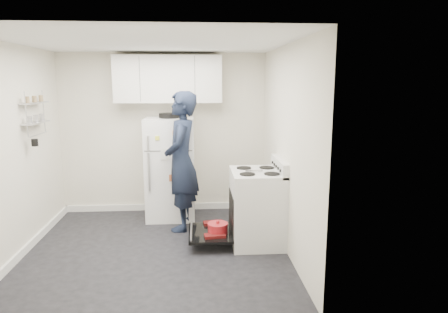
{
  "coord_description": "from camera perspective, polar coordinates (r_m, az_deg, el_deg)",
  "views": [
    {
      "loc": [
        0.51,
        -4.72,
        2.06
      ],
      "look_at": [
        0.89,
        0.65,
        1.05
      ],
      "focal_mm": 32.0,
      "sensor_mm": 36.0,
      "label": 1
    }
  ],
  "objects": [
    {
      "name": "electric_range",
      "position": [
        5.18,
        4.58,
        -7.32
      ],
      "size": [
        0.66,
        0.76,
        1.1
      ],
      "color": "silver",
      "rests_on": "ground"
    },
    {
      "name": "upper_cabinets",
      "position": [
        6.16,
        -7.98,
        10.9
      ],
      "size": [
        1.6,
        0.33,
        0.7
      ],
      "primitive_type": "cube",
      "color": "silver",
      "rests_on": "room"
    },
    {
      "name": "refrigerator",
      "position": [
        6.12,
        -7.66,
        -1.61
      ],
      "size": [
        0.72,
        0.74,
        1.6
      ],
      "color": "white",
      "rests_on": "ground"
    },
    {
      "name": "open_oven_door",
      "position": [
        5.21,
        -1.59,
        -10.57
      ],
      "size": [
        0.55,
        0.7,
        0.21
      ],
      "color": "black",
      "rests_on": "ground"
    },
    {
      "name": "wall_shelf_rack",
      "position": [
        5.6,
        -25.36,
        5.66
      ],
      "size": [
        0.14,
        0.6,
        0.61
      ],
      "color": "#B2B2B7",
      "rests_on": "room"
    },
    {
      "name": "room",
      "position": [
        4.85,
        -10.32,
        0.33
      ],
      "size": [
        3.21,
        3.21,
        2.51
      ],
      "color": "black",
      "rests_on": "ground"
    },
    {
      "name": "person",
      "position": [
        5.59,
        -6.09,
        -0.7
      ],
      "size": [
        0.54,
        0.75,
        1.94
      ],
      "primitive_type": "imported",
      "rotation": [
        0.0,
        0.0,
        -1.68
      ],
      "color": "black",
      "rests_on": "ground"
    }
  ]
}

